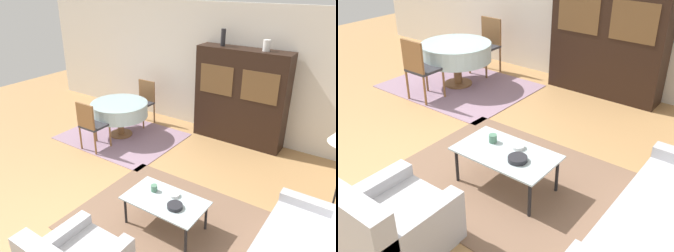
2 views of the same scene
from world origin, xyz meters
The scene contains 14 objects.
ground_plane centered at (0.00, 0.00, 0.00)m, with size 14.00×14.00×0.00m, color tan.
wall_back centered at (0.00, 3.63, 1.35)m, with size 10.00×0.06×2.70m.
area_rug centered at (0.92, 0.45, 0.01)m, with size 2.66×2.04×0.01m.
dining_rug centered at (-1.50, 2.12, 0.01)m, with size 2.38×1.85×0.01m.
couch centered at (2.59, 0.42, 0.29)m, with size 0.87×1.95×0.80m.
armchair centered at (0.64, -0.98, 0.28)m, with size 0.84×0.91×0.78m.
coffee_table centered at (0.87, 0.36, 0.40)m, with size 1.08×0.63×0.43m.
display_cabinet centered at (0.59, 3.36, 0.96)m, with size 1.83×0.45×1.91m.
dining_table centered at (-1.57, 2.17, 0.59)m, with size 1.19×1.19×0.73m.
dining_chair_near centered at (-1.57, 1.35, 0.57)m, with size 0.44×0.44×0.98m.
dining_chair_far centered at (-1.57, 2.98, 0.57)m, with size 0.44×0.44×0.98m.
cup centered at (0.63, 0.44, 0.49)m, with size 0.09×0.09×0.09m.
bowl centered at (1.07, 0.30, 0.46)m, with size 0.20×0.20×0.05m.
bowl_small centered at (0.93, 0.50, 0.46)m, with size 0.14×0.14×0.04m.
Camera 2 is at (3.00, -2.40, 2.64)m, focal length 42.00 mm.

